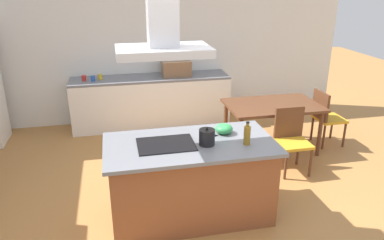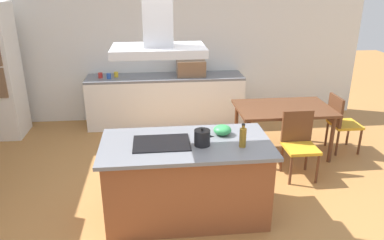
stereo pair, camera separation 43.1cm
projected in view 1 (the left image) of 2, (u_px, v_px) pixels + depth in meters
name	position (u px, v px, depth m)	size (l,w,h in m)	color
ground	(170.00, 156.00, 5.66)	(16.00, 16.00, 0.00)	#AD753D
wall_back	(153.00, 48.00, 6.77)	(7.20, 0.10, 2.70)	white
kitchen_island	(190.00, 179.00, 4.13)	(1.83, 0.95, 0.90)	brown
cooktop	(166.00, 144.00, 3.92)	(0.60, 0.44, 0.01)	black
tea_kettle	(207.00, 137.00, 3.89)	(0.22, 0.17, 0.20)	black
olive_oil_bottle	(247.00, 135.00, 3.89)	(0.07, 0.07, 0.25)	olive
mixing_bowl	(224.00, 129.00, 4.19)	(0.20, 0.20, 0.11)	#33934C
back_counter	(151.00, 101.00, 6.74)	(2.79, 0.62, 0.90)	white
countertop_microwave	(176.00, 68.00, 6.62)	(0.50, 0.38, 0.28)	brown
coffee_mug_red	(84.00, 78.00, 6.33)	(0.08, 0.08, 0.09)	red
coffee_mug_blue	(93.00, 78.00, 6.30)	(0.08, 0.08, 0.09)	#2D56B2
coffee_mug_yellow	(100.00, 77.00, 6.42)	(0.08, 0.08, 0.09)	gold
dining_table	(272.00, 109.00, 5.68)	(1.40, 0.90, 0.75)	#59331E
chair_at_right_end	(325.00, 115.00, 5.91)	(0.42, 0.42, 0.89)	gold
chair_facing_island	(291.00, 136.00, 5.13)	(0.42, 0.42, 0.89)	gold
range_hood	(163.00, 28.00, 3.49)	(0.90, 0.55, 0.78)	#ADADB2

